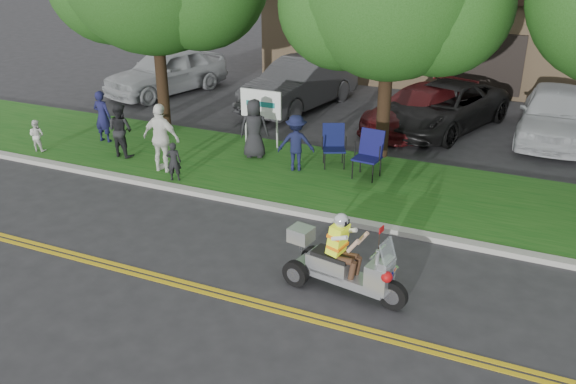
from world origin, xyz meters
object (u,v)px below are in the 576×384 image
at_px(lawn_chair_a, 369,151).
at_px(parked_car_left, 299,84).
at_px(parked_car_far_left, 166,71).
at_px(spectator_adult_right, 161,138).
at_px(parked_car_mid, 443,107).
at_px(parked_car_right, 418,109).
at_px(parked_car_far_right, 555,113).
at_px(spectator_adult_mid, 120,130).
at_px(spectator_adult_left, 102,116).
at_px(trike_scooter, 341,265).
at_px(lawn_chair_b, 334,142).

xyz_separation_m(lawn_chair_a, parked_car_left, (-4.18, 5.35, 0.07)).
height_order(parked_car_far_left, parked_car_left, parked_car_left).
relative_size(spectator_adult_right, parked_car_mid, 0.35).
height_order(lawn_chair_a, parked_car_right, parked_car_right).
distance_m(parked_car_right, parked_car_far_right, 4.01).
bearing_deg(spectator_adult_right, spectator_adult_mid, -16.43).
bearing_deg(spectator_adult_left, parked_car_far_left, -74.87).
bearing_deg(parked_car_mid, parked_car_right, -137.18).
relative_size(trike_scooter, spectator_adult_right, 1.30).
xyz_separation_m(trike_scooter, parked_car_right, (-0.88, 9.82, 0.13)).
relative_size(lawn_chair_b, spectator_adult_left, 0.73).
relative_size(lawn_chair_b, parked_car_left, 0.21).
height_order(lawn_chair_b, spectator_adult_mid, spectator_adult_mid).
xyz_separation_m(parked_car_far_left, parked_car_far_right, (13.75, 0.13, -0.03)).
distance_m(trike_scooter, parked_car_far_left, 14.85).
bearing_deg(spectator_adult_left, parked_car_mid, -149.05).
xyz_separation_m(lawn_chair_a, parked_car_far_right, (4.14, 5.31, 0.04)).
xyz_separation_m(trike_scooter, spectator_adult_right, (-6.04, 3.32, 0.47)).
bearing_deg(parked_car_far_right, parked_car_right, -170.11).
bearing_deg(parked_car_mid, spectator_adult_mid, -121.13).
relative_size(spectator_adult_left, parked_car_mid, 0.29).
distance_m(lawn_chair_b, parked_car_mid, 5.01).
bearing_deg(trike_scooter, spectator_adult_left, 163.11).
bearing_deg(spectator_adult_mid, spectator_adult_left, -27.50).
bearing_deg(lawn_chair_b, spectator_adult_mid, 172.19).
height_order(lawn_chair_b, parked_car_mid, parked_car_mid).
relative_size(spectator_adult_mid, parked_car_right, 0.33).
distance_m(trike_scooter, parked_car_mid, 10.13).
bearing_deg(lawn_chair_a, parked_car_right, 93.69).
relative_size(spectator_adult_mid, parked_car_mid, 0.29).
relative_size(parked_car_left, parked_car_mid, 1.00).
bearing_deg(parked_car_left, spectator_adult_left, -110.85).
height_order(lawn_chair_a, lawn_chair_b, lawn_chair_a).
height_order(spectator_adult_right, parked_car_mid, spectator_adult_right).
xyz_separation_m(spectator_adult_mid, parked_car_mid, (7.56, 6.33, -0.13)).
bearing_deg(parked_car_far_right, lawn_chair_b, -135.97).
xyz_separation_m(spectator_adult_mid, parked_car_right, (6.86, 6.02, -0.19)).
relative_size(parked_car_far_left, parked_car_far_right, 1.04).
bearing_deg(trike_scooter, lawn_chair_b, 121.41).
distance_m(lawn_chair_a, parked_car_far_right, 6.73).
distance_m(lawn_chair_a, parked_car_right, 4.67).
bearing_deg(trike_scooter, parked_car_right, 105.21).
height_order(trike_scooter, spectator_adult_mid, spectator_adult_mid).
distance_m(spectator_adult_right, parked_car_far_left, 8.40).
bearing_deg(parked_car_far_left, spectator_adult_mid, -48.65).
bearing_deg(parked_car_right, trike_scooter, -63.98).
xyz_separation_m(parked_car_left, parked_car_right, (4.37, -0.69, -0.19)).
relative_size(lawn_chair_a, parked_car_far_right, 0.25).
xyz_separation_m(lawn_chair_b, parked_car_far_right, (5.23, 4.93, 0.09)).
distance_m(spectator_adult_left, parked_car_left, 7.01).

